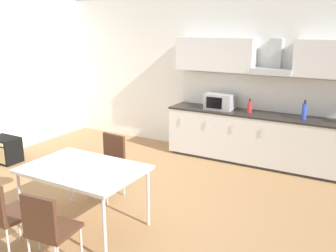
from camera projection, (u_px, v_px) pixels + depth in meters
The scene contains 14 objects.
ground_plane at pixel (120, 206), 5.00m from camera, with size 9.29×8.23×0.02m, color #9E754C.
wall_back at pixel (208, 76), 6.97m from camera, with size 7.43×0.10×2.83m, color white.
kitchen_counter at pixel (267, 140), 6.34m from camera, with size 3.49×0.61×0.88m.
backsplash_tile at pixel (274, 94), 6.38m from camera, with size 3.47×0.02×0.60m, color silver.
upper_wall_cabinets at pixel (275, 57), 6.08m from camera, with size 3.47×0.40×0.58m.
microwave at pixel (220, 101), 6.60m from camera, with size 0.48×0.35×0.28m.
bottle_red at pixel (250, 107), 6.35m from camera, with size 0.07×0.07×0.24m.
bottle_blue at pixel (304, 111), 5.87m from camera, with size 0.07×0.07×0.31m.
dining_table at pixel (83, 172), 4.27m from camera, with size 1.35×0.93×0.76m.
chair_far_left at pixel (110, 159), 5.17m from camera, with size 0.44×0.44×0.87m.
chair_near_left at pixel (3, 210), 3.76m from camera, with size 0.44×0.44×0.87m.
chair_near_right at pixel (48, 226), 3.46m from camera, with size 0.44×0.44×0.87m.
guitar_amp at pixel (5, 150), 6.53m from camera, with size 0.52×0.37×0.44m.
pendant_lamp at pixel (78, 87), 4.02m from camera, with size 0.32×0.32×0.22m, color silver.
Camera 1 is at (2.80, -3.64, 2.33)m, focal length 40.00 mm.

